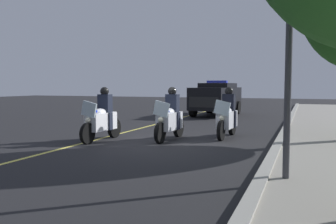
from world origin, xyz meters
name	(u,v)px	position (x,y,z in m)	size (l,w,h in m)	color
ground_plane	(157,144)	(0.00, 0.00, 0.00)	(80.00, 80.00, 0.00)	black
curb_strip	(276,149)	(0.00, 3.50, 0.07)	(48.00, 0.24, 0.15)	#9E9B93
lane_stripe_center	(96,140)	(0.00, -2.15, 0.00)	(48.00, 0.12, 0.01)	#E0D14C
police_motorcycle_lead_left	(102,119)	(0.07, -1.88, 0.70)	(2.14, 0.59, 1.72)	black
police_motorcycle_lead_right	(170,118)	(-0.84, 0.11, 0.70)	(2.14, 0.59, 1.72)	black
police_motorcycle_trailing	(227,117)	(-2.04, 1.73, 0.70)	(2.14, 0.59, 1.72)	black
police_suv	(217,97)	(-10.78, -0.73, 1.07)	(4.98, 2.25, 2.05)	black
traffic_light	(290,6)	(3.25, 3.90, 3.16)	(0.38, 0.28, 4.20)	#38383D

